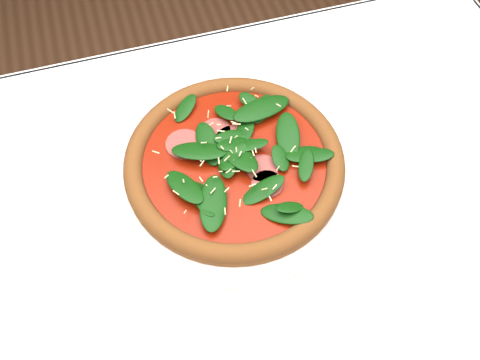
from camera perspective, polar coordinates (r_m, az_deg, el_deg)
name	(u,v)px	position (r m, az deg, el deg)	size (l,w,h in m)	color
ground	(235,358)	(1.49, -0.49, -18.41)	(6.00, 6.00, 0.00)	brown
dining_table	(233,254)	(0.88, -0.80, -7.87)	(1.21, 0.81, 0.75)	white
plate	(234,168)	(0.83, -0.60, 1.24)	(0.39, 0.39, 0.02)	white
pizza	(234,160)	(0.81, -0.62, 2.12)	(0.43, 0.43, 0.04)	#945823
saucer_far	(472,34)	(1.12, 23.50, 14.12)	(0.13, 0.13, 0.01)	white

